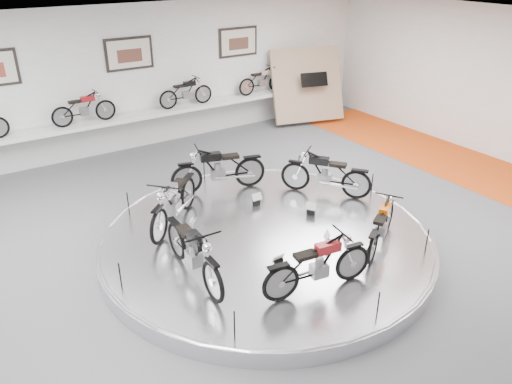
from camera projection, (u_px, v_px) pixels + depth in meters
floor at (275, 254)px, 9.58m from camera, size 16.00×16.00×0.00m
ceiling at (279, 39)px, 7.82m from camera, size 16.00×16.00×0.00m
wall_back at (132, 79)px, 13.95m from camera, size 16.00×0.00×16.00m
orange_carpet_strip at (488, 175)px, 12.94m from camera, size 2.40×12.60×0.01m
dado_band at (137, 129)px, 14.57m from camera, size 15.68×0.04×1.10m
display_platform at (266, 240)px, 9.74m from camera, size 6.40×6.40×0.30m
platform_rim at (266, 235)px, 9.69m from camera, size 6.40×6.40×0.10m
shelf at (139, 116)px, 14.17m from camera, size 11.00×0.55×0.10m
poster_center at (129, 54)px, 13.62m from camera, size 1.35×0.06×0.88m
poster_right at (238, 42)px, 15.35m from camera, size 1.35×0.06×0.88m
display_panel at (307, 85)px, 16.38m from camera, size 2.56×1.52×2.30m
shelf_bike_b at (84, 110)px, 13.24m from camera, size 1.22×0.43×0.73m
shelf_bike_c at (186, 94)px, 14.73m from camera, size 1.22×0.43×0.73m
shelf_bike_d at (262, 82)px, 16.06m from camera, size 1.22×0.43×0.73m
bike_a at (326, 173)px, 11.02m from camera, size 1.54×1.75×1.02m
bike_b at (219, 168)px, 11.18m from camera, size 1.95×1.14×1.08m
bike_c at (174, 201)px, 9.78m from camera, size 1.76×1.67×1.06m
bike_d at (193, 251)px, 8.17m from camera, size 0.69×1.80×1.05m
bike_e at (318, 264)px, 7.88m from camera, size 1.74×0.83×0.98m
bike_f at (382, 225)px, 9.09m from camera, size 1.59×1.24×0.90m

